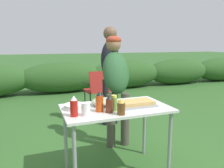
{
  "coord_description": "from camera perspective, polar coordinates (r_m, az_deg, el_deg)",
  "views": [
    {
      "loc": [
        -0.79,
        -2.03,
        1.38
      ],
      "look_at": [
        0.14,
        0.49,
        0.89
      ],
      "focal_mm": 35.0,
      "sensor_mm": 36.0,
      "label": 1
    }
  ],
  "objects": [
    {
      "name": "shrub_hedge",
      "position": [
        6.45,
        -12.94,
        1.73
      ],
      "size": [
        14.4,
        0.9,
        0.88
      ],
      "color": "#2D5623",
      "rests_on": "ground"
    },
    {
      "name": "folding_table",
      "position": [
        2.29,
        1.01,
        -7.88
      ],
      "size": [
        1.1,
        0.64,
        0.74
      ],
      "color": "silver",
      "rests_on": "ground"
    },
    {
      "name": "food_tray",
      "position": [
        2.32,
        6.39,
        -5.05
      ],
      "size": [
        0.39,
        0.24,
        0.06
      ],
      "color": "#9E9EA3",
      "rests_on": "folding_table"
    },
    {
      "name": "plate_stack",
      "position": [
        2.24,
        -9.69,
        -5.81
      ],
      "size": [
        0.21,
        0.21,
        0.05
      ],
      "primitive_type": "cylinder",
      "color": "white",
      "rests_on": "folding_table"
    },
    {
      "name": "mixing_bowl",
      "position": [
        2.32,
        -2.39,
        -4.63
      ],
      "size": [
        0.25,
        0.25,
        0.08
      ],
      "primitive_type": "ellipsoid",
      "color": "#ADBC99",
      "rests_on": "folding_table"
    },
    {
      "name": "paper_cup_stack",
      "position": [
        2.01,
        -6.85,
        -6.53
      ],
      "size": [
        0.08,
        0.08,
        0.12
      ],
      "primitive_type": "cylinder",
      "color": "white",
      "rests_on": "folding_table"
    },
    {
      "name": "bbq_sauce_bottle",
      "position": [
        2.07,
        -0.7,
        -5.35
      ],
      "size": [
        0.07,
        0.07,
        0.17
      ],
      "color": "#562314",
      "rests_on": "folding_table"
    },
    {
      "name": "beer_bottle",
      "position": [
        2.02,
        2.42,
        -6.11
      ],
      "size": [
        0.07,
        0.07,
        0.15
      ],
      "color": "brown",
      "rests_on": "folding_table"
    },
    {
      "name": "hot_sauce_bottle",
      "position": [
        2.1,
        -3.29,
        -4.66
      ],
      "size": [
        0.08,
        0.08,
        0.2
      ],
      "color": "#CC4214",
      "rests_on": "folding_table"
    },
    {
      "name": "relish_jar",
      "position": [
        2.12,
        0.55,
        -5.05
      ],
      "size": [
        0.06,
        0.06,
        0.16
      ],
      "color": "olive",
      "rests_on": "folding_table"
    },
    {
      "name": "ketchup_bottle",
      "position": [
        2.0,
        -9.91,
        -5.81
      ],
      "size": [
        0.07,
        0.07,
        0.19
      ],
      "color": "red",
      "rests_on": "folding_table"
    },
    {
      "name": "standing_person_in_navy_coat",
      "position": [
        2.96,
        1.06,
        1.51
      ],
      "size": [
        0.39,
        0.49,
        1.5
      ],
      "rotation": [
        0.0,
        0.0,
        -0.07
      ],
      "color": "#4C473D",
      "rests_on": "ground"
    },
    {
      "name": "standing_person_in_gray_fleece",
      "position": [
        3.67,
        -0.49,
        4.78
      ],
      "size": [
        0.34,
        0.26,
        1.66
      ],
      "rotation": [
        0.0,
        0.0,
        0.09
      ],
      "color": "black",
      "rests_on": "ground"
    },
    {
      "name": "camp_chair_green_behind_table",
      "position": [
        4.65,
        -3.73,
        -0.94
      ],
      "size": [
        0.51,
        0.62,
        0.83
      ],
      "rotation": [
        0.0,
        0.0,
        0.06
      ],
      "color": "maroon",
      "rests_on": "ground"
    }
  ]
}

